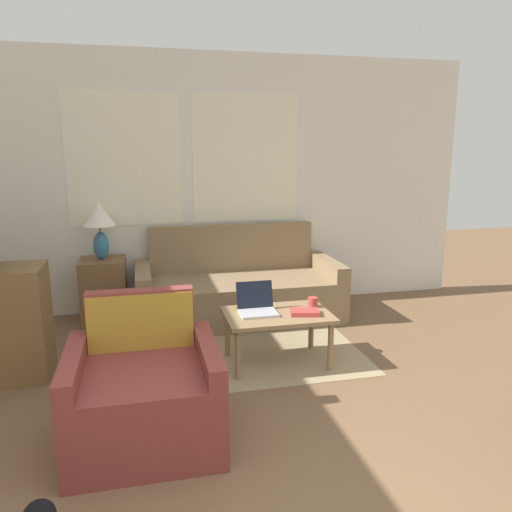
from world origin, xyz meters
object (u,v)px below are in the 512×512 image
at_px(table_lamp, 100,222).
at_px(armchair, 144,395).
at_px(couch, 238,291).
at_px(coffee_table, 277,319).
at_px(book_red, 305,312).
at_px(laptop, 257,306).
at_px(cup_navy, 313,302).

bearing_deg(table_lamp, armchair, -80.71).
relative_size(couch, coffee_table, 2.42).
xyz_separation_m(table_lamp, book_red, (1.57, -1.39, -0.56)).
relative_size(armchair, coffee_table, 1.03).
distance_m(couch, book_red, 1.30).
bearing_deg(laptop, couch, 86.61).
bearing_deg(book_red, cup_navy, 53.40).
bearing_deg(armchair, table_lamp, 99.29).
height_order(armchair, book_red, armchair).
distance_m(table_lamp, book_red, 2.17).
bearing_deg(couch, book_red, -77.45).
bearing_deg(coffee_table, book_red, -22.00).
relative_size(coffee_table, laptop, 2.84).
distance_m(coffee_table, cup_navy, 0.34).
bearing_deg(armchair, coffee_table, 39.16).
relative_size(table_lamp, book_red, 2.21).
height_order(armchair, cup_navy, armchair).
relative_size(couch, table_lamp, 3.68).
relative_size(armchair, table_lamp, 1.56).
bearing_deg(armchair, couch, 64.94).
bearing_deg(couch, armchair, -115.06).
bearing_deg(armchair, cup_navy, 34.48).
xyz_separation_m(table_lamp, cup_navy, (1.70, -1.22, -0.53)).
distance_m(table_lamp, laptop, 1.83).
xyz_separation_m(coffee_table, laptop, (-0.15, 0.05, 0.10)).
distance_m(coffee_table, laptop, 0.19).
xyz_separation_m(armchair, table_lamp, (-0.35, 2.15, 0.71)).
bearing_deg(armchair, laptop, 45.40).
height_order(table_lamp, laptop, table_lamp).
height_order(coffee_table, laptop, laptop).
bearing_deg(couch, coffee_table, -85.88).
bearing_deg(table_lamp, cup_navy, -35.77).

